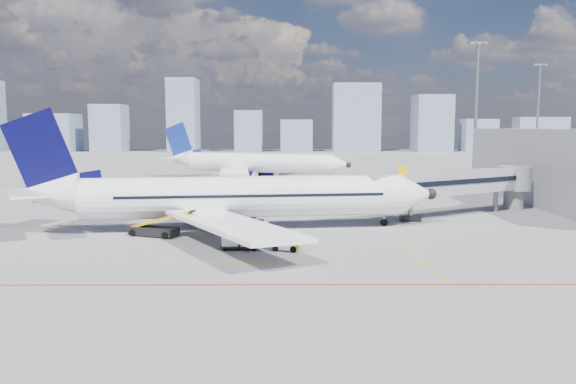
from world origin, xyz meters
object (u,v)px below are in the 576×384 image
at_px(main_aircraft, 227,198).
at_px(ramp_worker, 298,244).
at_px(belt_loader, 155,229).
at_px(baggage_tug, 285,242).
at_px(cargo_dolly, 240,238).
at_px(second_aircraft, 252,163).

height_order(main_aircraft, ramp_worker, main_aircraft).
bearing_deg(ramp_worker, belt_loader, 85.58).
height_order(baggage_tug, ramp_worker, ramp_worker).
bearing_deg(baggage_tug, main_aircraft, 136.65).
xyz_separation_m(cargo_dolly, belt_loader, (-8.47, 5.69, -0.25)).
xyz_separation_m(main_aircraft, belt_loader, (-6.43, -3.55, -2.50)).
distance_m(main_aircraft, belt_loader, 7.76).
distance_m(baggage_tug, ramp_worker, 1.49).
relative_size(cargo_dolly, belt_loader, 0.48).
distance_m(second_aircraft, baggage_tug, 64.09).
bearing_deg(main_aircraft, ramp_worker, -63.90).
height_order(main_aircraft, belt_loader, main_aircraft).
relative_size(main_aircraft, cargo_dolly, 13.16).
bearing_deg(baggage_tug, cargo_dolly, -171.52).
bearing_deg(baggage_tug, ramp_worker, -26.15).
bearing_deg(second_aircraft, cargo_dolly, -68.29).
relative_size(second_aircraft, baggage_tug, 16.06).
distance_m(main_aircraft, ramp_worker, 12.97).
bearing_deg(second_aircraft, belt_loader, -76.45).
relative_size(second_aircraft, ramp_worker, 23.65).
bearing_deg(cargo_dolly, second_aircraft, 95.26).
bearing_deg(ramp_worker, cargo_dolly, 96.94).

